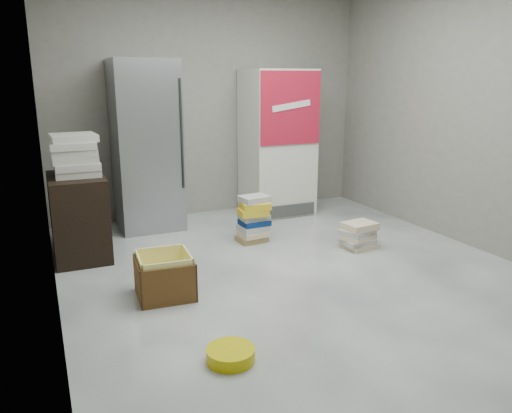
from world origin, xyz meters
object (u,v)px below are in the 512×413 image
at_px(coke_cooler, 277,142).
at_px(steel_fridge, 146,146).
at_px(cardboard_box, 165,279).
at_px(wood_shelf, 79,216).
at_px(phonebook_stack_main, 254,219).

bearing_deg(coke_cooler, steel_fridge, 179.82).
xyz_separation_m(steel_fridge, cardboard_box, (-0.30, -1.98, -0.81)).
bearing_deg(wood_shelf, steel_fridge, 41.31).
relative_size(phonebook_stack_main, cardboard_box, 1.07).
bearing_deg(wood_shelf, phonebook_stack_main, -9.10).
bearing_deg(wood_shelf, cardboard_box, -67.12).
relative_size(steel_fridge, wood_shelf, 2.37).
xyz_separation_m(coke_cooler, cardboard_box, (-1.95, -1.97, -0.76)).
bearing_deg(steel_fridge, phonebook_stack_main, -48.45).
relative_size(wood_shelf, phonebook_stack_main, 1.61).
bearing_deg(steel_fridge, wood_shelf, -138.69).
height_order(steel_fridge, wood_shelf, steel_fridge).
bearing_deg(phonebook_stack_main, coke_cooler, 51.32).
distance_m(wood_shelf, phonebook_stack_main, 1.75).
bearing_deg(steel_fridge, cardboard_box, -98.75).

